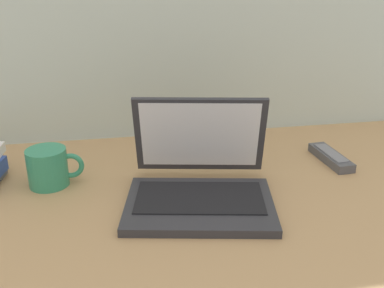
{
  "coord_description": "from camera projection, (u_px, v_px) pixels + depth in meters",
  "views": [
    {
      "loc": [
        -0.15,
        -0.88,
        0.51
      ],
      "look_at": [
        0.0,
        0.0,
        0.15
      ],
      "focal_mm": 41.69,
      "sensor_mm": 36.0,
      "label": 1
    }
  ],
  "objects": [
    {
      "name": "remote_control_near",
      "position": [
        331.0,
        157.0,
        1.16
      ],
      "size": [
        0.06,
        0.16,
        0.02
      ],
      "color": "#4C4C51",
      "rests_on": "desk"
    },
    {
      "name": "laptop",
      "position": [
        200.0,
        179.0,
        0.97
      ],
      "size": [
        0.35,
        0.33,
        0.21
      ],
      "color": "#2D2D33",
      "rests_on": "desk"
    },
    {
      "name": "coffee_mug",
      "position": [
        49.0,
        167.0,
        1.03
      ],
      "size": [
        0.13,
        0.09,
        0.09
      ],
      "color": "#338C66",
      "rests_on": "desk"
    },
    {
      "name": "desk",
      "position": [
        190.0,
        199.0,
        1.01
      ],
      "size": [
        1.6,
        0.76,
        0.03
      ],
      "color": "tan",
      "rests_on": "ground"
    },
    {
      "name": "remote_control_far",
      "position": [
        204.0,
        148.0,
        1.22
      ],
      "size": [
        0.08,
        0.17,
        0.02
      ],
      "color": "black",
      "rests_on": "desk"
    }
  ]
}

